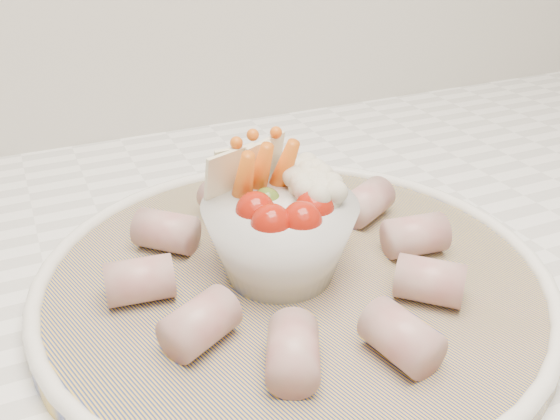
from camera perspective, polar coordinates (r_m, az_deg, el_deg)
name	(u,v)px	position (r m, az deg, el deg)	size (l,w,h in m)	color
serving_platter	(293,277)	(0.48, 1.23, -6.17)	(0.48, 0.48, 0.02)	navy
veggie_bowl	(281,228)	(0.46, 0.11, -1.63)	(0.11, 0.12, 0.10)	silver
cured_meat_rolls	(293,255)	(0.47, 1.17, -4.16)	(0.27, 0.27, 0.03)	#A34A4B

